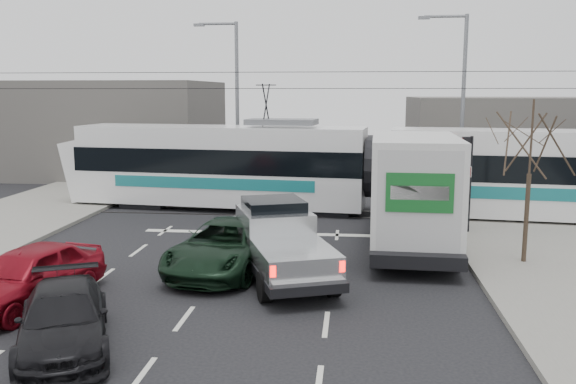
# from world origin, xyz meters

# --- Properties ---
(ground) EXTENTS (120.00, 120.00, 0.00)m
(ground) POSITION_xyz_m (0.00, 0.00, 0.00)
(ground) COLOR black
(ground) RESTS_ON ground
(rails) EXTENTS (60.00, 1.60, 0.03)m
(rails) POSITION_xyz_m (0.00, 10.00, 0.01)
(rails) COLOR #33302D
(rails) RESTS_ON ground
(building_left) EXTENTS (14.00, 10.00, 6.00)m
(building_left) POSITION_xyz_m (-14.00, 22.00, 3.00)
(building_left) COLOR #615C58
(building_left) RESTS_ON ground
(building_right) EXTENTS (12.00, 10.00, 5.00)m
(building_right) POSITION_xyz_m (12.00, 24.00, 2.50)
(building_right) COLOR #615C58
(building_right) RESTS_ON ground
(bare_tree) EXTENTS (2.40, 2.40, 5.00)m
(bare_tree) POSITION_xyz_m (7.60, 2.50, 3.79)
(bare_tree) COLOR #47382B
(bare_tree) RESTS_ON ground
(traffic_signal) EXTENTS (0.44, 0.44, 3.60)m
(traffic_signal) POSITION_xyz_m (6.47, 6.50, 2.74)
(traffic_signal) COLOR black
(traffic_signal) RESTS_ON ground
(street_lamp_near) EXTENTS (2.38, 0.25, 9.00)m
(street_lamp_near) POSITION_xyz_m (7.31, 14.00, 5.11)
(street_lamp_near) COLOR slate
(street_lamp_near) RESTS_ON ground
(street_lamp_far) EXTENTS (2.38, 0.25, 9.00)m
(street_lamp_far) POSITION_xyz_m (-4.19, 16.00, 5.11)
(street_lamp_far) COLOR slate
(street_lamp_far) RESTS_ON ground
(catenary) EXTENTS (60.00, 0.20, 7.00)m
(catenary) POSITION_xyz_m (0.00, 10.00, 3.88)
(catenary) COLOR black
(catenary) RESTS_ON ground
(tram) EXTENTS (27.85, 5.65, 5.66)m
(tram) POSITION_xyz_m (3.29, 10.19, 2.01)
(tram) COLOR white
(tram) RESTS_ON ground
(silver_pickup) EXTENTS (3.92, 6.23, 2.14)m
(silver_pickup) POSITION_xyz_m (0.13, 0.80, 1.07)
(silver_pickup) COLOR black
(silver_pickup) RESTS_ON ground
(box_truck) EXTENTS (3.00, 7.99, 3.95)m
(box_truck) POSITION_xyz_m (4.27, 4.06, 1.95)
(box_truck) COLOR black
(box_truck) RESTS_ON ground
(navy_pickup) EXTENTS (2.69, 5.26, 2.11)m
(navy_pickup) POSITION_xyz_m (4.69, 7.32, 1.04)
(navy_pickup) COLOR black
(navy_pickup) RESTS_ON ground
(green_car) EXTENTS (3.26, 5.71, 1.50)m
(green_car) POSITION_xyz_m (-1.54, 1.06, 0.75)
(green_car) COLOR black
(green_car) RESTS_ON ground
(red_car) EXTENTS (2.78, 4.81, 1.54)m
(red_car) POSITION_xyz_m (-5.88, -2.48, 0.77)
(red_car) COLOR maroon
(red_car) RESTS_ON ground
(dark_car) EXTENTS (3.43, 4.76, 1.28)m
(dark_car) POSITION_xyz_m (-3.75, -4.92, 0.64)
(dark_car) COLOR black
(dark_car) RESTS_ON ground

